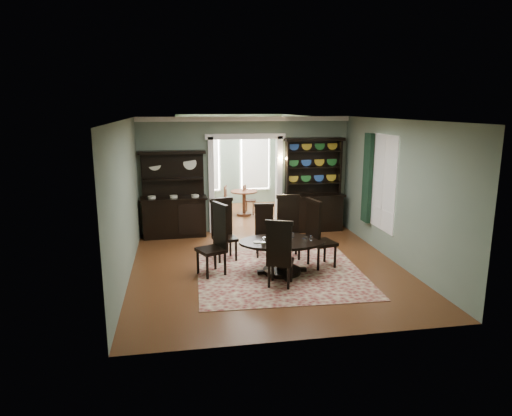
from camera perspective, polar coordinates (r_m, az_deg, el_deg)
The scene contains 19 objects.
room at distance 9.10m, azimuth 1.44°, elevation 1.98°, with size 5.51×6.01×3.01m.
parlor at distance 14.47m, azimuth -2.85°, elevation 5.68°, with size 3.51×3.50×3.01m.
doorway_trim at distance 11.97m, azimuth -1.34°, elevation 4.74°, with size 2.08×0.25×2.57m.
right_window at distance 10.76m, azimuth 14.71°, elevation 3.35°, with size 0.15×1.47×2.12m.
wall_sconce at distance 11.97m, azimuth 3.29°, elevation 6.03°, with size 0.27×0.21×0.21m.
rug at distance 9.15m, azimuth 3.10°, elevation -8.22°, with size 3.25×3.06×0.01m, color maroon.
dining_table at distance 9.05m, azimuth 3.30°, elevation -5.35°, with size 1.79×1.70×0.67m.
centerpiece at distance 9.07m, azimuth 3.47°, elevation -3.57°, with size 1.20×0.77×0.20m.
chair_far_left at distance 9.88m, azimuth -4.13°, elevation -2.41°, with size 0.58×0.56×1.33m.
chair_far_mid at distance 10.12m, azimuth 1.05°, elevation -2.57°, with size 0.47×0.45×1.15m.
chair_far_right at distance 10.01m, azimuth 4.08°, elevation -2.08°, with size 0.55×0.52×1.38m.
chair_end_left at distance 8.98m, azimuth -4.99°, elevation -3.67°, with size 0.67×0.68×1.42m.
chair_end_right at distance 9.37m, azimuth 7.66°, elevation -2.99°, with size 0.61×0.63×1.44m.
chair_near at distance 8.28m, azimuth 2.97°, elevation -5.54°, with size 0.61×0.60×1.29m.
sideboard at distance 11.74m, azimuth -10.21°, elevation 0.13°, with size 1.67×0.64×2.18m.
welsh_dresser at distance 12.23m, azimuth 7.17°, elevation 1.36°, with size 1.58×0.58×2.46m.
parlor_table at distance 13.86m, azimuth -1.51°, elevation 1.09°, with size 0.81×0.81×0.75m.
parlor_chair_left at distance 13.82m, azimuth -4.28°, elevation 1.03°, with size 0.42×0.41×0.92m.
parlor_chair_right at distance 13.99m, azimuth -1.04°, elevation 1.17°, with size 0.42×0.42×0.90m.
Camera 1 is at (-1.76, -8.73, 3.25)m, focal length 32.00 mm.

